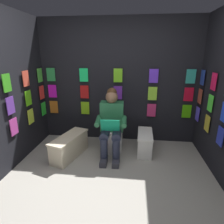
# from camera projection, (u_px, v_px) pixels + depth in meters

# --- Properties ---
(ground_plane) EXTENTS (30.00, 30.00, 0.00)m
(ground_plane) POSITION_uv_depth(u_px,v_px,m) (104.00, 203.00, 2.30)
(ground_plane) COLOR #9E998E
(display_wall_back) EXTENTS (3.18, 0.14, 2.40)m
(display_wall_back) POSITION_uv_depth(u_px,v_px,m) (118.00, 82.00, 3.75)
(display_wall_back) COLOR black
(display_wall_back) RESTS_ON ground
(display_wall_right) EXTENTS (0.14, 1.85, 2.40)m
(display_wall_right) POSITION_uv_depth(u_px,v_px,m) (13.00, 89.00, 3.00)
(display_wall_right) COLOR black
(display_wall_right) RESTS_ON ground
(toilet) EXTENTS (0.41, 0.56, 0.77)m
(toilet) POSITION_uv_depth(u_px,v_px,m) (112.00, 133.00, 3.54)
(toilet) COLOR white
(toilet) RESTS_ON ground
(person_reading) EXTENTS (0.53, 0.69, 1.19)m
(person_reading) POSITION_uv_depth(u_px,v_px,m) (111.00, 123.00, 3.24)
(person_reading) COLOR #286B42
(person_reading) RESTS_ON ground
(comic_longbox_near) EXTENTS (0.28, 0.63, 0.38)m
(comic_longbox_near) POSITION_uv_depth(u_px,v_px,m) (145.00, 142.00, 3.45)
(comic_longbox_near) COLOR white
(comic_longbox_near) RESTS_ON ground
(comic_longbox_far) EXTENTS (0.51, 0.87, 0.39)m
(comic_longbox_far) POSITION_uv_depth(u_px,v_px,m) (70.00, 146.00, 3.30)
(comic_longbox_far) COLOR beige
(comic_longbox_far) RESTS_ON ground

